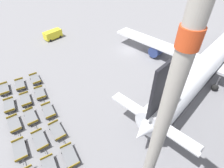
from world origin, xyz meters
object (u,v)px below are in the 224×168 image
at_px(baggage_dolly_row_near_col_a, 4,89).
at_px(baggage_dolly_row_mid_b_col_d, 57,131).
at_px(baggage_dolly_row_near_col_c, 15,124).
at_px(baggage_dolly_row_mid_b_col_e, 70,156).
at_px(baggage_dolly_row_mid_a_col_c, 31,117).
at_px(baggage_dolly_row_mid_b_col_a, 35,79).
at_px(baggage_dolly_row_mid_b_col_c, 49,111).
at_px(baggage_dolly_row_near_col_d, 20,150).
at_px(apron_light_mast, 156,143).
at_px(baggage_dolly_row_mid_b_col_b, 40,93).
at_px(service_van, 53,34).
at_px(airplane, 212,59).
at_px(baggage_dolly_row_mid_a_col_b, 26,100).
at_px(baggage_dolly_row_mid_a_col_d, 40,140).
at_px(baggage_dolly_row_near_col_b, 9,106).
at_px(baggage_dolly_row_mid_a_col_a, 20,85).

height_order(baggage_dolly_row_near_col_a, baggage_dolly_row_mid_b_col_d, same).
relative_size(baggage_dolly_row_near_col_c, baggage_dolly_row_mid_b_col_e, 0.99).
distance_m(baggage_dolly_row_near_col_c, baggage_dolly_row_mid_a_col_c, 2.17).
distance_m(baggage_dolly_row_mid_b_col_a, baggage_dolly_row_mid_b_col_c, 8.53).
bearing_deg(baggage_dolly_row_mid_a_col_c, baggage_dolly_row_near_col_d, -34.11).
bearing_deg(baggage_dolly_row_mid_b_col_c, baggage_dolly_row_near_col_d, -55.48).
relative_size(baggage_dolly_row_mid_a_col_c, baggage_dolly_row_mid_b_col_d, 1.00).
height_order(baggage_dolly_row_mid_b_col_d, apron_light_mast, apron_light_mast).
xyz_separation_m(baggage_dolly_row_mid_b_col_b, baggage_dolly_row_mid_b_col_d, (8.31, -1.02, 0.00)).
bearing_deg(service_van, baggage_dolly_row_near_col_a, -48.75).
bearing_deg(baggage_dolly_row_mid_b_col_a, baggage_dolly_row_near_col_a, -97.79).
xyz_separation_m(airplane, baggage_dolly_row_mid_b_col_d, (-5.75, -27.34, -2.96)).
relative_size(airplane, apron_light_mast, 1.92).
bearing_deg(apron_light_mast, baggage_dolly_row_mid_a_col_b, -172.78).
bearing_deg(service_van, baggage_dolly_row_near_col_c, -36.09).
distance_m(baggage_dolly_row_mid_b_col_d, apron_light_mast, 18.09).
distance_m(baggage_dolly_row_near_col_d, baggage_dolly_row_mid_a_col_d, 2.39).
bearing_deg(service_van, baggage_dolly_row_near_col_b, -41.11).
distance_m(baggage_dolly_row_mid_a_col_a, baggage_dolly_row_mid_b_col_c, 8.69).
xyz_separation_m(baggage_dolly_row_near_col_a, baggage_dolly_row_mid_b_col_e, (17.17, 2.87, 0.00)).
bearing_deg(baggage_dolly_row_mid_a_col_a, baggage_dolly_row_near_col_b, -36.00).
distance_m(service_van, baggage_dolly_row_near_col_d, 30.32).
height_order(baggage_dolly_row_near_col_b, baggage_dolly_row_near_col_d, same).
distance_m(baggage_dolly_row_near_col_d, baggage_dolly_row_mid_a_col_b, 8.67).
relative_size(baggage_dolly_row_near_col_b, baggage_dolly_row_mid_b_col_e, 1.00).
height_order(baggage_dolly_row_near_col_a, apron_light_mast, apron_light_mast).
relative_size(service_van, baggage_dolly_row_mid_b_col_a, 1.26).
relative_size(airplane, baggage_dolly_row_mid_a_col_c, 12.24).
distance_m(baggage_dolly_row_mid_b_col_a, baggage_dolly_row_mid_b_col_b, 4.12).
relative_size(airplane, baggage_dolly_row_mid_a_col_d, 12.24).
bearing_deg(baggage_dolly_row_near_col_c, baggage_dolly_row_near_col_b, 174.10).
bearing_deg(baggage_dolly_row_mid_b_col_e, baggage_dolly_row_near_col_b, -165.73).
xyz_separation_m(baggage_dolly_row_near_col_b, baggage_dolly_row_mid_b_col_c, (4.72, 4.15, 0.00)).
distance_m(baggage_dolly_row_mid_a_col_a, baggage_dolly_row_mid_b_col_b, 4.58).
height_order(airplane, apron_light_mast, apron_light_mast).
relative_size(airplane, baggage_dolly_row_mid_a_col_b, 12.17).
bearing_deg(baggage_dolly_row_mid_b_col_c, baggage_dolly_row_mid_b_col_b, 173.56).
xyz_separation_m(airplane, baggage_dolly_row_mid_b_col_b, (-14.07, -26.32, -2.96)).
distance_m(service_van, baggage_dolly_row_near_col_c, 26.40).
distance_m(baggage_dolly_row_near_col_c, baggage_dolly_row_mid_b_col_d, 6.17).
relative_size(airplane, baggage_dolly_row_mid_b_col_d, 12.26).
height_order(baggage_dolly_row_mid_a_col_c, baggage_dolly_row_mid_b_col_e, same).
relative_size(baggage_dolly_row_near_col_d, baggage_dolly_row_mid_a_col_b, 1.00).
bearing_deg(baggage_dolly_row_mid_b_col_e, baggage_dolly_row_mid_a_col_d, -155.60).
xyz_separation_m(airplane, baggage_dolly_row_near_col_d, (-6.11, -32.01, -2.96)).
xyz_separation_m(baggage_dolly_row_near_col_a, baggage_dolly_row_mid_a_col_b, (4.70, 1.95, 0.00)).
bearing_deg(baggage_dolly_row_mid_b_col_e, airplane, 86.62).
height_order(baggage_dolly_row_near_col_d, baggage_dolly_row_mid_b_col_e, same).
distance_m(baggage_dolly_row_near_col_d, baggage_dolly_row_mid_b_col_b, 9.78).
height_order(baggage_dolly_row_mid_b_col_d, baggage_dolly_row_mid_b_col_e, same).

